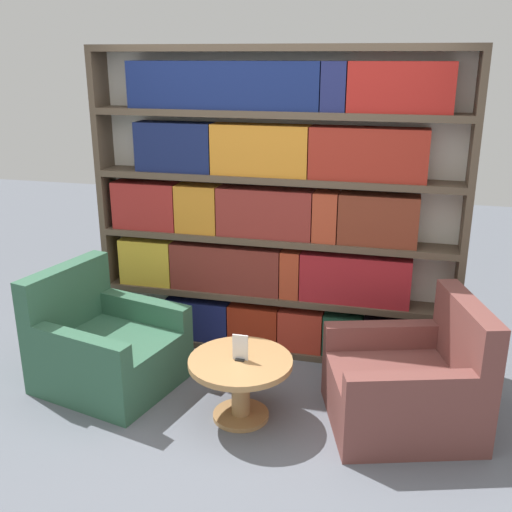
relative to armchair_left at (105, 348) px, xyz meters
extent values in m
plane|color=slate|center=(1.09, -0.48, -0.28)|extent=(14.00, 14.00, 0.00)
cube|color=silver|center=(1.09, 0.94, 0.92)|extent=(2.84, 0.05, 2.39)
cube|color=brown|center=(-0.30, 0.81, 0.92)|extent=(0.05, 0.30, 2.39)
cube|color=brown|center=(2.48, 0.81, 0.92)|extent=(0.05, 0.30, 2.39)
cube|color=brown|center=(1.09, 0.81, -0.25)|extent=(2.74, 0.30, 0.05)
cube|color=brown|center=(1.09, 0.81, 0.20)|extent=(2.74, 0.30, 0.05)
cube|color=brown|center=(1.09, 0.81, 0.68)|extent=(2.74, 0.30, 0.05)
cube|color=brown|center=(1.09, 0.81, 1.15)|extent=(2.74, 0.30, 0.05)
cube|color=brown|center=(1.09, 0.81, 1.63)|extent=(2.74, 0.30, 0.05)
cube|color=brown|center=(1.09, 0.81, 2.08)|extent=(2.74, 0.30, 0.05)
cube|color=navy|center=(0.45, 0.79, -0.06)|extent=(0.54, 0.20, 0.34)
cube|color=#A02A15|center=(0.93, 0.79, -0.06)|extent=(0.41, 0.20, 0.34)
cube|color=#BA3424|center=(1.32, 0.79, -0.06)|extent=(0.35, 0.20, 0.34)
cube|color=#1D4933|center=(1.66, 0.79, -0.06)|extent=(0.30, 0.20, 0.34)
cube|color=black|center=(2.11, 0.79, -0.06)|extent=(0.59, 0.20, 0.34)
cube|color=gold|center=(0.02, 0.79, 0.41)|extent=(0.44, 0.20, 0.38)
cube|color=maroon|center=(0.70, 0.79, 0.41)|extent=(0.90, 0.20, 0.38)
cube|color=#B43F25|center=(1.23, 0.79, 0.41)|extent=(0.15, 0.20, 0.38)
cube|color=#A61F27|center=(1.73, 0.79, 0.41)|extent=(0.83, 0.20, 0.38)
cube|color=maroon|center=(0.04, 0.79, 0.89)|extent=(0.53, 0.20, 0.38)
cube|color=orange|center=(0.48, 0.79, 0.89)|extent=(0.33, 0.20, 0.38)
cube|color=maroon|center=(1.02, 0.79, 0.89)|extent=(0.74, 0.20, 0.38)
cube|color=#AF4026|center=(1.49, 0.79, 0.89)|extent=(0.18, 0.20, 0.38)
cube|color=maroon|center=(1.87, 0.79, 0.89)|extent=(0.58, 0.20, 0.38)
cube|color=#15204C|center=(0.31, 0.79, 1.37)|extent=(0.60, 0.20, 0.37)
cube|color=orange|center=(0.98, 0.79, 1.37)|extent=(0.73, 0.20, 0.37)
cube|color=maroon|center=(1.77, 0.79, 1.37)|extent=(0.83, 0.20, 0.37)
cube|color=navy|center=(0.70, 0.79, 1.83)|extent=(1.44, 0.20, 0.34)
cube|color=navy|center=(1.51, 0.79, 1.83)|extent=(0.17, 0.20, 0.34)
cube|color=#A61F1A|center=(1.96, 0.79, 1.83)|extent=(0.71, 0.20, 0.34)
cube|color=#336047|center=(0.05, -0.01, -0.09)|extent=(1.08, 1.01, 0.38)
cube|color=#336047|center=(-0.33, 0.08, 0.34)|extent=(0.33, 0.83, 0.47)
cube|color=#336047|center=(0.04, -0.37, 0.19)|extent=(0.78, 0.30, 0.17)
cube|color=#336047|center=(0.20, 0.31, 0.19)|extent=(0.78, 0.30, 0.17)
cube|color=brown|center=(2.12, -0.01, -0.09)|extent=(1.11, 1.05, 0.38)
cube|color=brown|center=(2.49, 0.10, 0.34)|extent=(0.37, 0.82, 0.47)
cube|color=brown|center=(1.95, 0.30, 0.19)|extent=(0.77, 0.34, 0.17)
cube|color=brown|center=(2.16, -0.37, 0.19)|extent=(0.77, 0.34, 0.17)
cylinder|color=#AD7F4C|center=(1.09, -0.20, -0.08)|extent=(0.12, 0.12, 0.39)
cylinder|color=#AD7F4C|center=(1.09, -0.20, -0.26)|extent=(0.38, 0.38, 0.03)
cylinder|color=#AD7F4C|center=(1.09, -0.20, 0.13)|extent=(0.69, 0.69, 0.04)
cube|color=black|center=(1.09, -0.20, 0.16)|extent=(0.06, 0.06, 0.01)
cube|color=white|center=(1.09, -0.20, 0.24)|extent=(0.10, 0.01, 0.18)
camera|label=1|loc=(2.03, -3.55, 2.03)|focal=42.00mm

